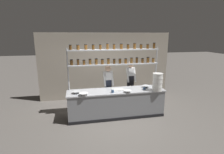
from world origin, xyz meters
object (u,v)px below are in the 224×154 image
Objects in this scene: prep_bowl_near_left at (76,92)px; serving_cup_front at (113,91)px; spice_shelf_unit at (114,58)px; serving_cup_by_board at (144,88)px; container_stack at (157,82)px; chef_center at (130,80)px; chef_left at (108,85)px; prep_bowl_center_front at (146,87)px; prep_bowl_near_right at (84,94)px; cutting_board at (118,90)px; prep_bowl_center_back at (128,91)px.

prep_bowl_near_left is 1.15m from serving_cup_front.
serving_cup_by_board is (0.94, -0.45, -0.99)m from spice_shelf_unit.
spice_shelf_unit reaches higher than container_stack.
spice_shelf_unit is 1.26m from chef_center.
chef_center is 21.10× the size of serving_cup_by_board.
chef_left is 1.31m from serving_cup_by_board.
chef_center is 0.77m from prep_bowl_center_front.
prep_bowl_near_right is (-1.82, -1.08, -0.06)m from chef_center.
prep_bowl_near_left is at bearing -163.34° from chef_center.
container_stack is 2.23× the size of prep_bowl_center_front.
cutting_board is at bearing 170.85° from serving_cup_by_board.
prep_bowl_near_left is at bearing -176.01° from cutting_board.
prep_bowl_center_back is at bearing -117.47° from chef_center.
serving_cup_by_board is (2.25, -0.05, 0.01)m from prep_bowl_near_left.
serving_cup_front is 1.11m from serving_cup_by_board.
spice_shelf_unit reaches higher than prep_bowl_near_right.
prep_bowl_near_right is (-1.09, -0.63, -0.99)m from spice_shelf_unit.
serving_cup_by_board reaches higher than prep_bowl_center_front.
container_stack is at bearing -5.00° from prep_bowl_near_left.
prep_bowl_center_back is (-1.00, 0.01, -0.26)m from container_stack.
chef_center is 4.39× the size of cutting_board.
container_stack is 0.49m from serving_cup_by_board.
prep_bowl_near_right reaches higher than prep_bowl_center_back.
cutting_board is 4.62× the size of serving_cup_front.
spice_shelf_unit is 37.57× the size of serving_cup_by_board.
prep_bowl_near_right is 3.50× the size of serving_cup_by_board.
cutting_board is 1.64× the size of prep_bowl_center_back.
prep_bowl_center_back is 0.84× the size of prep_bowl_near_right.
prep_bowl_near_right is at bearing -140.71° from chef_left.
chef_center is at bearing 68.37° from prep_bowl_center_back.
prep_bowl_center_front is at bearing 3.94° from prep_bowl_near_left.
prep_bowl_near_right is (-2.40, -0.00, -0.25)m from container_stack.
container_stack is 2.39× the size of prep_bowl_center_back.
serving_cup_by_board is (-0.15, -0.21, 0.01)m from prep_bowl_center_front.
spice_shelf_unit reaches higher than prep_bowl_center_back.
container_stack is 1.46× the size of cutting_board.
chef_left reaches higher than prep_bowl_center_front.
serving_cup_by_board is (-0.37, 0.18, -0.25)m from container_stack.
prep_bowl_near_left is 3.00× the size of serving_cup_front.
prep_bowl_near_right is 3.36× the size of serving_cup_front.
spice_shelf_unit is 11.93× the size of prep_bowl_center_front.
spice_shelf_unit is 7.81× the size of cutting_board.
serving_cup_front is at bearing -107.51° from spice_shelf_unit.
prep_bowl_near_right is (-0.91, -0.87, -0.00)m from chef_left.
prep_bowl_near_left is (-1.31, -0.40, -1.00)m from spice_shelf_unit.
serving_cup_front is at bearing 176.72° from container_stack.
chef_center is at bearing 47.62° from serving_cup_front.
serving_cup_by_board is at bearing -1.22° from prep_bowl_near_left.
prep_bowl_near_left is (-2.04, -0.84, -0.07)m from chef_center.
container_stack is 2.41m from prep_bowl_near_right.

